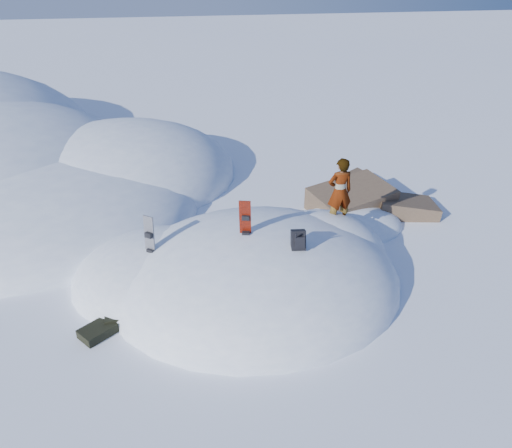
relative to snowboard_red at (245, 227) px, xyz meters
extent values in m
plane|color=white|center=(0.26, 0.07, -1.65)|extent=(120.00, 120.00, 0.00)
ellipsoid|color=white|center=(0.26, 0.07, -1.65)|extent=(7.00, 6.00, 3.00)
ellipsoid|color=white|center=(-1.94, 0.67, -1.65)|extent=(4.40, 4.00, 2.20)
ellipsoid|color=white|center=(2.06, 0.87, -1.65)|extent=(3.60, 3.20, 2.50)
ellipsoid|color=white|center=(-5.74, 5.07, -1.65)|extent=(10.00, 9.00, 2.80)
ellipsoid|color=white|center=(-3.24, 7.57, -1.65)|extent=(8.00, 8.00, 3.60)
ellipsoid|color=white|center=(-5.24, 4.07, -1.65)|extent=(6.00, 5.00, 1.80)
cube|color=brown|center=(3.86, 3.47, -1.55)|extent=(2.82, 2.41, 1.62)
cube|color=brown|center=(5.46, 3.07, -1.75)|extent=(2.16, 1.80, 1.33)
cube|color=brown|center=(4.46, 4.67, -1.65)|extent=(2.08, 2.01, 1.10)
ellipsoid|color=white|center=(3.46, 2.47, -1.65)|extent=(3.20, 2.40, 1.00)
cube|color=#AB1E09|center=(0.00, 0.01, -0.02)|extent=(0.30, 0.25, 1.40)
cube|color=black|center=(0.00, -0.04, 0.26)|extent=(0.19, 0.15, 0.12)
cube|color=black|center=(0.00, -0.04, -0.16)|extent=(0.19, 0.15, 0.12)
cube|color=black|center=(-2.16, 0.33, -0.44)|extent=(0.28, 0.25, 1.44)
cube|color=black|center=(-2.16, 0.28, -0.15)|extent=(0.20, 0.19, 0.12)
cube|color=black|center=(-2.16, 0.28, -0.58)|extent=(0.20, 0.19, 0.12)
cube|color=black|center=(1.05, -0.66, -0.06)|extent=(0.35, 0.36, 0.48)
cube|color=black|center=(1.05, -0.80, -0.05)|extent=(0.23, 0.18, 0.26)
cylinder|color=black|center=(0.96, -0.78, 0.05)|extent=(0.04, 0.18, 0.32)
cylinder|color=black|center=(1.15, -0.78, 0.05)|extent=(0.04, 0.18, 0.32)
cube|color=black|center=(-3.34, -1.14, -1.54)|extent=(0.86, 0.83, 0.20)
cube|color=black|center=(-3.01, -0.92, -1.46)|extent=(0.40, 0.30, 0.13)
imported|color=slate|center=(2.60, 1.17, 0.13)|extent=(0.68, 0.48, 1.79)
camera|label=1|loc=(-1.51, -9.71, 5.40)|focal=35.00mm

